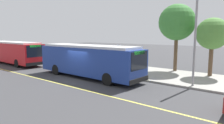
{
  "coord_description": "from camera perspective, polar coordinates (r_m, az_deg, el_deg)",
  "views": [
    {
      "loc": [
        13.32,
        -11.77,
        3.9
      ],
      "look_at": [
        2.24,
        1.71,
        1.53
      ],
      "focal_mm": 32.64,
      "sensor_mm": 36.0,
      "label": 1
    }
  ],
  "objects": [
    {
      "name": "utility_pole",
      "position": [
        15.83,
        22.21,
        5.16
      ],
      "size": [
        0.16,
        0.16,
        6.4
      ],
      "primitive_type": "cylinder",
      "color": "gray",
      "rests_on": "sidewalk_curb"
    },
    {
      "name": "route_sign_post",
      "position": [
        19.62,
        1.91,
        2.04
      ],
      "size": [
        0.44,
        0.08,
        2.8
      ],
      "color": "#333338",
      "rests_on": "sidewalk_curb"
    },
    {
      "name": "waiting_bench",
      "position": [
        23.59,
        -0.17,
        -0.24
      ],
      "size": [
        1.6,
        0.48,
        0.95
      ],
      "color": "brown",
      "rests_on": "sidewalk_curb"
    },
    {
      "name": "bus_shelter",
      "position": [
        23.45,
        0.01,
        2.87
      ],
      "size": [
        2.9,
        1.6,
        2.48
      ],
      "color": "#333338",
      "rests_on": "sidewalk_curb"
    },
    {
      "name": "transit_bus_main",
      "position": [
        18.6,
        -6.7,
        0.62
      ],
      "size": [
        11.05,
        2.7,
        2.95
      ],
      "color": "navy",
      "rests_on": "ground_plane"
    },
    {
      "name": "transit_bus_second",
      "position": [
        30.29,
        -26.08,
        2.62
      ],
      "size": [
        11.85,
        2.67,
        2.95
      ],
      "color": "red",
      "rests_on": "ground_plane"
    },
    {
      "name": "street_tree_upstreet",
      "position": [
        20.39,
        26.3,
        7.05
      ],
      "size": [
        2.82,
        2.82,
        5.24
      ],
      "color": "brown",
      "rests_on": "sidewalk_curb"
    },
    {
      "name": "sidewalk_curb",
      "position": [
        22.54,
        2.54,
        -2.05
      ],
      "size": [
        44.0,
        6.4,
        0.15
      ],
      "primitive_type": "cube",
      "color": "gray",
      "rests_on": "ground_plane"
    },
    {
      "name": "street_tree_near_shelter",
      "position": [
        21.99,
        17.72,
        10.47
      ],
      "size": [
        3.66,
        3.66,
        6.8
      ],
      "color": "brown",
      "rests_on": "sidewalk_curb"
    },
    {
      "name": "ground_plane",
      "position": [
        18.2,
        -8.92,
        -4.74
      ],
      "size": [
        120.0,
        120.0,
        0.0
      ],
      "primitive_type": "plane",
      "color": "#38383A"
    },
    {
      "name": "lane_stripe_center",
      "position": [
        16.86,
        -14.54,
        -5.89
      ],
      "size": [
        36.0,
        0.14,
        0.01
      ],
      "primitive_type": "cube",
      "color": "#E0D64C",
      "rests_on": "ground_plane"
    }
  ]
}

